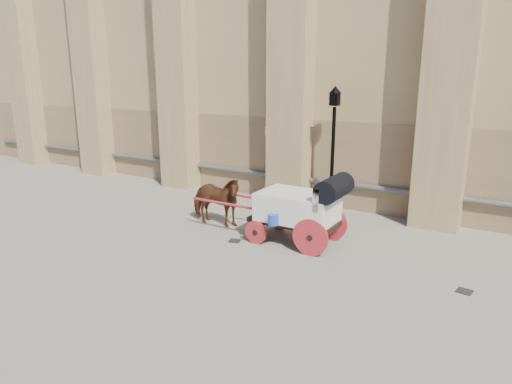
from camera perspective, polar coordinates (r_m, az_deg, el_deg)
The scene contains 6 objects.
ground at distance 13.05m, azimuth 0.70°, elevation -5.75°, with size 90.00×90.00×0.00m, color gray.
horse at distance 13.94m, azimuth -5.10°, elevation -1.05°, with size 0.85×1.87×1.58m, color brown.
carriage at distance 12.36m, azimuth 5.84°, elevation -1.76°, with size 4.54×1.61×1.99m.
street_lamp at distance 15.01m, azimuth 9.58°, elevation 5.55°, with size 0.39×0.39×4.17m.
drain_grate_near at distance 12.82m, azimuth -2.68°, elevation -6.11°, with size 0.32×0.32×0.01m, color black.
drain_grate_far at distance 10.96m, azimuth 24.60°, elevation -11.22°, with size 0.32×0.32×0.01m, color black.
Camera 1 is at (6.21, -10.54, 4.53)m, focal length 32.00 mm.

